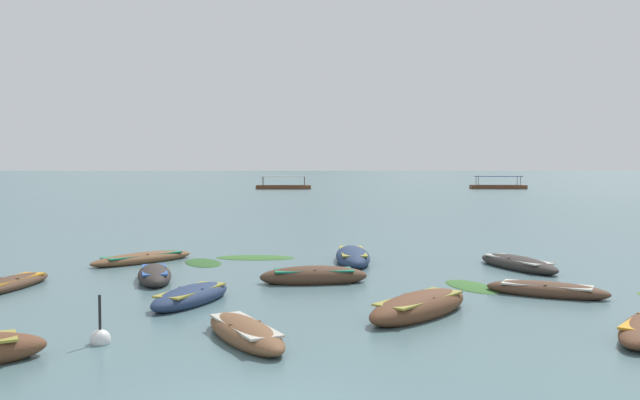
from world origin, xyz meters
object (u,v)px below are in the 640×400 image
(mooring_buoy, at_px, (98,339))
(rowboat_0, at_px, (351,257))
(ferry_1, at_px, (496,186))
(rowboat_3, at_px, (189,296))
(rowboat_6, at_px, (7,284))
(ferry_0, at_px, (282,187))
(rowboat_8, at_px, (418,306))
(rowboat_5, at_px, (141,258))
(rowboat_4, at_px, (243,333))
(rowboat_1, at_px, (312,276))
(rowboat_7, at_px, (153,275))
(rowboat_2, at_px, (545,290))
(rowboat_11, at_px, (516,264))

(mooring_buoy, bearing_deg, rowboat_0, 63.77)
(ferry_1, bearing_deg, rowboat_3, -109.46)
(rowboat_6, bearing_deg, rowboat_3, -19.59)
(rowboat_6, distance_m, ferry_1, 108.63)
(ferry_0, bearing_deg, rowboat_6, -91.80)
(rowboat_6, height_order, rowboat_8, rowboat_8)
(rowboat_5, xyz_separation_m, rowboat_8, (9.60, -9.50, 0.07))
(rowboat_0, relative_size, rowboat_3, 1.26)
(rowboat_4, distance_m, ferry_0, 105.14)
(rowboat_0, height_order, rowboat_6, rowboat_0)
(rowboat_3, xyz_separation_m, rowboat_6, (-6.09, 2.17, -0.04))
(rowboat_1, height_order, rowboat_6, rowboat_1)
(rowboat_1, distance_m, rowboat_7, 5.30)
(rowboat_2, bearing_deg, rowboat_7, 168.47)
(rowboat_1, distance_m, rowboat_11, 8.21)
(rowboat_0, height_order, rowboat_4, rowboat_0)
(mooring_buoy, bearing_deg, rowboat_3, 75.26)
(rowboat_11, distance_m, mooring_buoy, 16.07)
(ferry_0, bearing_deg, ferry_1, 1.81)
(rowboat_11, bearing_deg, rowboat_6, -166.26)
(rowboat_4, height_order, ferry_1, ferry_1)
(rowboat_4, bearing_deg, rowboat_8, 30.65)
(rowboat_0, xyz_separation_m, rowboat_4, (-2.93, -11.94, -0.05))
(rowboat_0, bearing_deg, mooring_buoy, -116.23)
(rowboat_2, bearing_deg, ferry_1, 75.66)
(rowboat_8, height_order, rowboat_11, rowboat_8)
(rowboat_4, xyz_separation_m, ferry_1, (34.17, 106.26, 0.27))
(rowboat_2, xyz_separation_m, rowboat_4, (-8.31, -5.10, 0.02))
(rowboat_4, relative_size, rowboat_8, 0.92)
(rowboat_1, distance_m, rowboat_2, 7.22)
(rowboat_1, bearing_deg, rowboat_4, -101.08)
(rowboat_2, xyz_separation_m, rowboat_7, (-12.18, 2.49, 0.04))
(rowboat_3, bearing_deg, rowboat_11, 30.01)
(rowboat_5, distance_m, ferry_0, 93.06)
(rowboat_2, height_order, rowboat_7, rowboat_7)
(rowboat_5, height_order, mooring_buoy, mooring_buoy)
(rowboat_2, relative_size, rowboat_3, 1.00)
(mooring_buoy, bearing_deg, ferry_1, 70.73)
(rowboat_3, bearing_deg, ferry_0, 91.70)
(rowboat_6, distance_m, mooring_buoy, 8.11)
(rowboat_6, relative_size, mooring_buoy, 3.42)
(rowboat_1, bearing_deg, rowboat_7, 176.55)
(rowboat_1, xyz_separation_m, ferry_0, (-6.37, 97.76, 0.23))
(rowboat_8, distance_m, mooring_buoy, 7.72)
(mooring_buoy, bearing_deg, rowboat_11, 41.18)
(rowboat_7, height_order, ferry_1, ferry_1)
(rowboat_3, distance_m, rowboat_8, 6.30)
(rowboat_7, relative_size, rowboat_8, 0.90)
(rowboat_11, xyz_separation_m, ferry_0, (-13.97, 94.68, 0.26))
(ferry_0, height_order, mooring_buoy, ferry_0)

